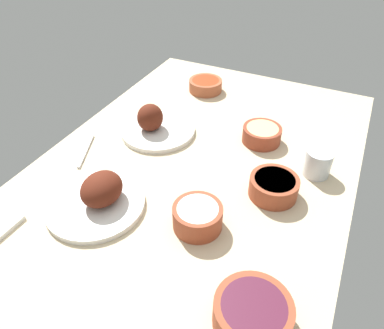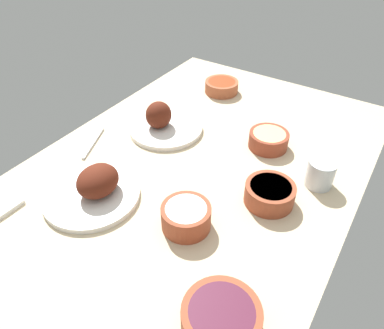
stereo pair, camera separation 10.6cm
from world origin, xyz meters
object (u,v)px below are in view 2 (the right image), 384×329
(plate_center_main, at_px, (163,123))
(bowl_potatoes, at_px, (269,139))
(bowl_cream, at_px, (186,216))
(bowl_soup, at_px, (270,192))
(bowl_onions, at_px, (221,319))
(plate_far_side, at_px, (95,189))
(water_tumbler, at_px, (320,173))
(bowl_sauce, at_px, (222,86))
(fork_loose, at_px, (93,143))

(plate_center_main, distance_m, bowl_potatoes, 0.35)
(bowl_cream, relative_size, bowl_soup, 0.93)
(plate_center_main, relative_size, bowl_onions, 1.61)
(plate_far_side, relative_size, plate_center_main, 1.05)
(plate_far_side, height_order, water_tumbler, plate_far_side)
(bowl_sauce, xyz_separation_m, bowl_soup, (0.47, 0.41, 0.01))
(plate_center_main, bearing_deg, water_tumbler, 91.64)
(bowl_sauce, height_order, bowl_onions, bowl_onions)
(plate_far_side, bearing_deg, bowl_potatoes, 147.60)
(bowl_potatoes, xyz_separation_m, water_tumbler, (0.09, 0.19, 0.01))
(bowl_cream, height_order, bowl_soup, bowl_cream)
(bowl_onions, height_order, water_tumbler, water_tumbler)
(bowl_cream, height_order, fork_loose, bowl_cream)
(bowl_potatoes, height_order, bowl_onions, bowl_onions)
(bowl_sauce, relative_size, fork_loose, 0.78)
(fork_loose, bearing_deg, bowl_sauce, 138.76)
(plate_center_main, bearing_deg, bowl_potatoes, 107.19)
(plate_far_side, relative_size, bowl_onions, 1.69)
(bowl_onions, bearing_deg, water_tumbler, 177.11)
(plate_center_main, distance_m, bowl_onions, 0.70)
(bowl_soup, xyz_separation_m, bowl_onions, (0.37, 0.06, 0.00))
(plate_far_side, xyz_separation_m, water_tumbler, (-0.38, 0.49, 0.01))
(water_tumbler, bearing_deg, bowl_cream, -34.32)
(water_tumbler, distance_m, fork_loose, 0.70)
(plate_far_side, bearing_deg, fork_loose, -133.35)
(bowl_potatoes, bearing_deg, fork_loose, -58.57)
(plate_center_main, distance_m, bowl_cream, 0.44)
(bowl_soup, xyz_separation_m, fork_loose, (0.07, -0.58, -0.03))
(bowl_sauce, bearing_deg, plate_center_main, -5.07)
(bowl_cream, xyz_separation_m, bowl_soup, (-0.19, 0.14, -0.00))
(bowl_cream, bearing_deg, plate_far_side, -79.85)
(bowl_potatoes, bearing_deg, bowl_cream, -4.61)
(plate_center_main, distance_m, bowl_soup, 0.46)
(plate_center_main, bearing_deg, plate_far_side, 6.52)
(bowl_onions, distance_m, water_tumbler, 0.51)
(plate_far_side, distance_m, bowl_potatoes, 0.55)
(bowl_soup, height_order, water_tumbler, water_tumbler)
(plate_far_side, relative_size, bowl_cream, 2.10)
(bowl_cream, relative_size, bowl_sauce, 0.94)
(fork_loose, bearing_deg, bowl_potatoes, 98.08)
(bowl_cream, bearing_deg, bowl_onions, 47.92)
(bowl_soup, bearing_deg, water_tumbler, 147.00)
(bowl_potatoes, xyz_separation_m, fork_loose, (0.29, -0.48, -0.02))
(plate_far_side, relative_size, bowl_sauce, 1.98)
(plate_center_main, xyz_separation_m, fork_loose, (0.19, -0.14, -0.02))
(bowl_potatoes, bearing_deg, bowl_onions, 15.46)
(bowl_potatoes, bearing_deg, plate_far_side, -32.40)
(bowl_onions, relative_size, water_tumbler, 1.92)
(bowl_soup, bearing_deg, bowl_cream, -35.23)
(plate_center_main, xyz_separation_m, bowl_potatoes, (-0.10, 0.34, -0.00))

